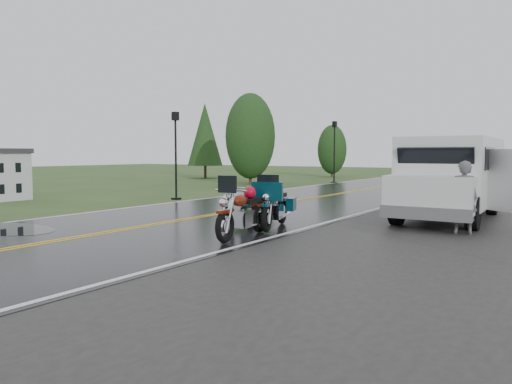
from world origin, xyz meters
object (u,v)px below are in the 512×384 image
at_px(motorcycle_teal, 267,206).
at_px(person_at_van, 463,199).
at_px(lamp_post_far_left, 334,152).
at_px(motorcycle_silver, 228,206).
at_px(van_white, 398,180).
at_px(motorcycle_red, 225,213).
at_px(lamp_post_near_left, 176,156).

distance_m(motorcycle_teal, person_at_van, 4.78).
distance_m(person_at_van, lamp_post_far_left, 21.08).
height_order(motorcycle_silver, lamp_post_far_left, lamp_post_far_left).
distance_m(van_white, person_at_van, 1.98).
height_order(motorcycle_silver, person_at_van, person_at_van).
bearing_deg(motorcycle_red, lamp_post_far_left, 101.13).
height_order(person_at_van, lamp_post_near_left, lamp_post_near_left).
distance_m(van_white, lamp_post_near_left, 10.69).
bearing_deg(van_white, motorcycle_teal, -124.58).
height_order(van_white, person_at_van, van_white).
relative_size(motorcycle_silver, person_at_van, 1.27).
xyz_separation_m(motorcycle_red, motorcycle_teal, (0.00, 1.70, -0.01)).
relative_size(lamp_post_near_left, lamp_post_far_left, 0.91).
xyz_separation_m(motorcycle_red, motorcycle_silver, (-1.02, 1.48, -0.04)).
xyz_separation_m(person_at_van, lamp_post_far_left, (-11.35, 17.73, 1.18)).
bearing_deg(motorcycle_teal, person_at_van, 15.46).
distance_m(person_at_van, lamp_post_near_left, 12.65).
bearing_deg(van_white, person_at_van, -21.75).
distance_m(motorcycle_silver, lamp_post_near_left, 9.46).
relative_size(motorcycle_red, motorcycle_teal, 1.01).
bearing_deg(van_white, motorcycle_red, -114.71).
relative_size(motorcycle_teal, person_at_van, 1.35).
relative_size(person_at_van, lamp_post_far_left, 0.43).
height_order(motorcycle_red, motorcycle_silver, motorcycle_red).
xyz_separation_m(motorcycle_red, lamp_post_near_left, (-8.20, 7.52, 1.18)).
height_order(motorcycle_teal, lamp_post_near_left, lamp_post_near_left).
relative_size(motorcycle_red, lamp_post_near_left, 0.64).
bearing_deg(lamp_post_far_left, motorcycle_teal, -70.13).
bearing_deg(person_at_van, motorcycle_red, 34.82).
bearing_deg(lamp_post_far_left, motorcycle_silver, -72.87).
height_order(motorcycle_silver, lamp_post_near_left, lamp_post_near_left).
xyz_separation_m(motorcycle_red, lamp_post_far_left, (-7.35, 22.04, 1.36)).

